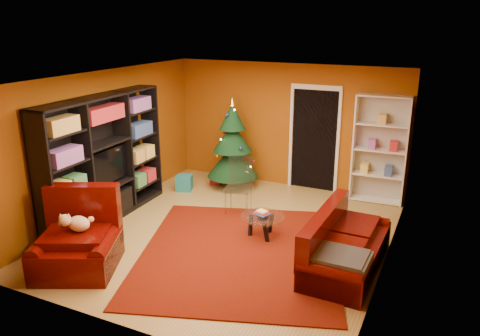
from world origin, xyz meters
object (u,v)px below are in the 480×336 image
at_px(rug, 239,252).
at_px(dog, 79,224).
at_px(christmas_tree, 233,144).
at_px(coffee_table, 262,226).
at_px(gift_box_teal, 184,183).
at_px(white_bookshelf, 380,150).
at_px(gift_box_red, 216,179).
at_px(media_unit, 104,159).
at_px(sofa, 348,241).
at_px(acrylic_chair, 238,188).
at_px(armchair, 76,240).

xyz_separation_m(rug, dog, (-1.87, -1.35, 0.68)).
xyz_separation_m(christmas_tree, coffee_table, (1.53, -2.03, -0.74)).
xyz_separation_m(rug, coffee_table, (0.12, 0.67, 0.18)).
height_order(gift_box_teal, white_bookshelf, white_bookshelf).
xyz_separation_m(gift_box_red, dog, (-0.07, -4.00, 0.57)).
xyz_separation_m(rug, gift_box_red, (-1.80, 2.65, 0.11)).
distance_m(media_unit, sofa, 4.35).
bearing_deg(gift_box_teal, white_bookshelf, 15.89).
distance_m(sofa, acrylic_chair, 2.57).
bearing_deg(sofa, media_unit, 92.44).
bearing_deg(rug, acrylic_chair, 115.43).
xyz_separation_m(gift_box_red, sofa, (3.40, -2.38, 0.31)).
xyz_separation_m(white_bookshelf, sofa, (0.07, -2.84, -0.63)).
bearing_deg(acrylic_chair, armchair, -124.90).
xyz_separation_m(dog, acrylic_chair, (1.18, 2.79, -0.22)).
relative_size(media_unit, sofa, 1.47).
xyz_separation_m(media_unit, sofa, (4.29, 0.06, -0.69)).
bearing_deg(sofa, white_bookshelf, 2.99).
distance_m(armchair, sofa, 3.88).
height_order(gift_box_red, armchair, armchair).
bearing_deg(dog, christmas_tree, 58.63).
height_order(christmas_tree, gift_box_red, christmas_tree).
bearing_deg(gift_box_red, sofa, -35.01).
distance_m(gift_box_red, white_bookshelf, 3.49).
bearing_deg(gift_box_red, dog, -91.00).
relative_size(media_unit, armchair, 2.46).
bearing_deg(gift_box_red, rug, -55.81).
bearing_deg(sofa, gift_box_red, 56.57).
bearing_deg(gift_box_red, armchair, -91.33).
relative_size(gift_box_red, coffee_table, 0.32).
relative_size(gift_box_teal, gift_box_red, 1.37).
bearing_deg(media_unit, christmas_tree, 60.53).
bearing_deg(dog, coffee_table, 20.45).
relative_size(rug, christmas_tree, 1.79).
bearing_deg(acrylic_chair, gift_box_red, 120.73).
relative_size(gift_box_teal, dog, 0.80).
bearing_deg(media_unit, gift_box_red, 67.68).
relative_size(armchair, dog, 2.95).
bearing_deg(dog, gift_box_red, 64.08).
xyz_separation_m(christmas_tree, gift_box_teal, (-0.82, -0.65, -0.78)).
bearing_deg(coffee_table, dog, -134.64).
xyz_separation_m(media_unit, armchair, (0.80, -1.62, -0.65)).
relative_size(sofa, acrylic_chair, 2.09).
distance_m(rug, christmas_tree, 3.18).
height_order(armchair, coffee_table, armchair).
height_order(rug, white_bookshelf, white_bookshelf).
xyz_separation_m(gift_box_red, coffee_table, (1.92, -1.98, 0.08)).
height_order(armchair, dog, armchair).
relative_size(christmas_tree, armchair, 1.64).
distance_m(media_unit, gift_box_teal, 2.12).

